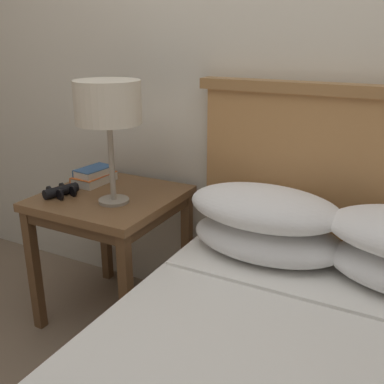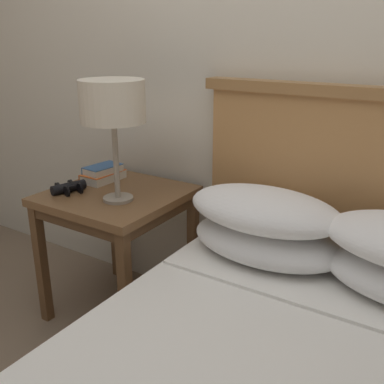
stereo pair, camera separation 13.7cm
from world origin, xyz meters
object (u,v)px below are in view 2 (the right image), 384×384
object	(u,v)px
table_lamp	(113,104)
book_stacked_on_top	(103,169)
binoculars_pair	(69,187)
book_on_nightstand	(103,176)
nightstand	(117,209)

from	to	relation	value
table_lamp	book_stacked_on_top	size ratio (longest dim) A/B	2.73
binoculars_pair	book_on_nightstand	bearing A→B (deg)	86.67
nightstand	table_lamp	distance (m)	0.51
binoculars_pair	book_stacked_on_top	bearing A→B (deg)	85.63
nightstand	book_stacked_on_top	xyz separation A→B (m)	(-0.16, 0.09, 0.14)
table_lamp	book_on_nightstand	world-z (taller)	table_lamp
nightstand	binoculars_pair	size ratio (longest dim) A/B	3.78
nightstand	table_lamp	size ratio (longest dim) A/B	1.22
book_on_nightstand	binoculars_pair	size ratio (longest dim) A/B	1.27
table_lamp	nightstand	bearing A→B (deg)	137.07
nightstand	book_stacked_on_top	bearing A→B (deg)	150.36
book_stacked_on_top	binoculars_pair	size ratio (longest dim) A/B	1.14
nightstand	binoculars_pair	bearing A→B (deg)	-147.65
table_lamp	book_on_nightstand	xyz separation A→B (m)	(-0.25, 0.17, -0.39)
nightstand	binoculars_pair	distance (m)	0.24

